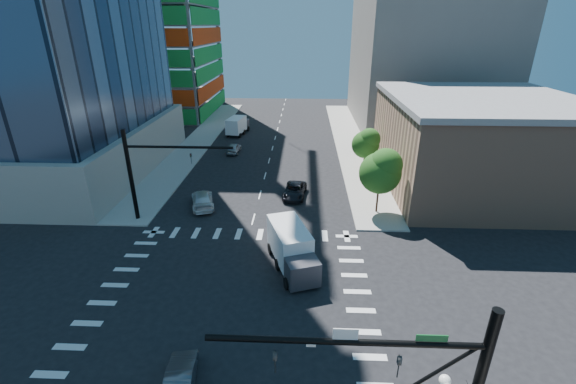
{
  "coord_description": "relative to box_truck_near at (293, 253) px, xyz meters",
  "views": [
    {
      "loc": [
        4.92,
        -21.93,
        17.88
      ],
      "look_at": [
        3.64,
        8.0,
        4.78
      ],
      "focal_mm": 24.0,
      "sensor_mm": 36.0,
      "label": 1
    }
  ],
  "objects": [
    {
      "name": "car_nb_far",
      "position": [
        -0.23,
        14.0,
        -0.75
      ],
      "size": [
        2.85,
        5.25,
        1.4
      ],
      "primitive_type": "imported",
      "rotation": [
        0.0,
        0.0,
        -0.11
      ],
      "color": "black",
      "rests_on": "ground"
    },
    {
      "name": "box_truck_far",
      "position": [
        -10.93,
        40.6,
        -0.09
      ],
      "size": [
        3.47,
        6.19,
        3.07
      ],
      "rotation": [
        0.0,
        0.0,
        2.97
      ],
      "color": "black",
      "rests_on": "ground"
    },
    {
      "name": "road_markings",
      "position": [
        -4.21,
        -3.74,
        -1.44
      ],
      "size": [
        20.0,
        20.0,
        0.01
      ],
      "primitive_type": "cube",
      "color": "silver",
      "rests_on": "ground"
    },
    {
      "name": "car_sb_cross",
      "position": [
        -5.59,
        -11.3,
        -0.77
      ],
      "size": [
        2.04,
        4.28,
        1.35
      ],
      "primitive_type": "imported",
      "rotation": [
        0.0,
        0.0,
        3.29
      ],
      "color": "#55545A",
      "rests_on": "ground"
    },
    {
      "name": "bg_building_ne",
      "position": [
        22.79,
        51.26,
        12.56
      ],
      "size": [
        24.0,
        30.0,
        28.0
      ],
      "primitive_type": "cube",
      "color": "slate",
      "rests_on": "ground"
    },
    {
      "name": "sidewalk_ne",
      "position": [
        8.29,
        36.26,
        -1.37
      ],
      "size": [
        5.0,
        60.0,
        0.15
      ],
      "primitive_type": "cube",
      "color": "gray",
      "rests_on": "ground"
    },
    {
      "name": "signal_mast_nw",
      "position": [
        -14.21,
        7.76,
        4.05
      ],
      "size": [
        10.2,
        0.4,
        9.0
      ],
      "color": "black",
      "rests_on": "sidewalk_nw"
    },
    {
      "name": "sidewalk_nw",
      "position": [
        -16.71,
        36.26,
        -1.37
      ],
      "size": [
        5.0,
        60.0,
        0.15
      ],
      "primitive_type": "cube",
      "color": "gray",
      "rests_on": "ground"
    },
    {
      "name": "tree_south",
      "position": [
        8.42,
        10.17,
        3.24
      ],
      "size": [
        4.16,
        4.16,
        6.82
      ],
      "color": "#382316",
      "rests_on": "sidewalk_ne"
    },
    {
      "name": "car_sb_mid",
      "position": [
        -9.85,
        29.73,
        -0.72
      ],
      "size": [
        1.83,
        4.3,
        1.45
      ],
      "primitive_type": "imported",
      "rotation": [
        0.0,
        0.0,
        3.11
      ],
      "color": "#A6A8AE",
      "rests_on": "ground"
    },
    {
      "name": "car_sb_near",
      "position": [
        -9.97,
        11.05,
        -0.66
      ],
      "size": [
        3.64,
        5.78,
        1.56
      ],
      "primitive_type": "imported",
      "rotation": [
        0.0,
        0.0,
        3.43
      ],
      "color": "white",
      "rests_on": "ground"
    },
    {
      "name": "ground",
      "position": [
        -4.21,
        -3.74,
        -1.44
      ],
      "size": [
        160.0,
        160.0,
        0.0
      ],
      "primitive_type": "plane",
      "color": "black",
      "rests_on": "ground"
    },
    {
      "name": "tree_north",
      "position": [
        8.72,
        22.17,
        2.54
      ],
      "size": [
        3.54,
        3.52,
        5.78
      ],
      "color": "#382316",
      "rests_on": "sidewalk_ne"
    },
    {
      "name": "commercial_building",
      "position": [
        20.79,
        18.26,
        3.87
      ],
      "size": [
        20.5,
        22.5,
        10.6
      ],
      "color": "tan",
      "rests_on": "ground"
    },
    {
      "name": "box_truck_near",
      "position": [
        0.0,
        0.0,
        0.0
      ],
      "size": [
        4.52,
        6.74,
        3.26
      ],
      "rotation": [
        0.0,
        0.0,
        0.33
      ],
      "color": "black",
      "rests_on": "ground"
    }
  ]
}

